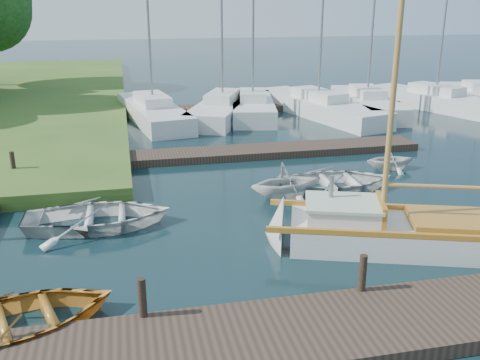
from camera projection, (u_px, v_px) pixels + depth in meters
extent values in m
plane|color=black|center=(240.00, 219.00, 15.59)|extent=(160.00, 160.00, 0.00)
cube|color=#2F231A|center=(309.00, 333.00, 9.99)|extent=(18.00, 2.20, 0.30)
cube|color=#2F231A|center=(254.00, 152.00, 21.97)|extent=(14.00, 1.60, 0.30)
cube|color=#2F231A|center=(344.00, 103.00, 32.40)|extent=(30.00, 1.60, 0.30)
cylinder|color=black|center=(142.00, 297.00, 10.13)|extent=(0.16, 0.16, 0.80)
cylinder|color=black|center=(363.00, 273.00, 11.05)|extent=(0.16, 0.16, 0.80)
cylinder|color=black|center=(13.00, 163.00, 18.58)|extent=(0.16, 0.16, 0.80)
cube|color=silver|center=(388.00, 238.00, 13.79)|extent=(5.38, 3.50, 0.90)
cone|color=silver|center=(274.00, 233.00, 14.10)|extent=(1.58, 2.18, 1.96)
cube|color=#8E5B1D|center=(384.00, 206.00, 14.52)|extent=(5.91, 2.11, 0.14)
cube|color=#8E5B1D|center=(396.00, 235.00, 12.74)|extent=(5.91, 2.11, 0.14)
cube|color=silver|center=(343.00, 212.00, 13.70)|extent=(2.15, 1.90, 0.44)
cube|color=#ADC2A7|center=(343.00, 203.00, 13.63)|extent=(2.28, 2.03, 0.08)
cube|color=#8E5B1D|center=(381.00, 211.00, 13.58)|extent=(0.56, 1.36, 0.60)
cylinder|color=slate|center=(331.00, 186.00, 13.83)|extent=(0.12, 0.12, 0.60)
cube|color=#8E5B1D|center=(455.00, 221.00, 13.45)|extent=(2.57, 2.13, 0.20)
cylinder|color=olive|center=(397.00, 54.00, 12.33)|extent=(0.14, 0.14, 8.40)
cylinder|color=olive|center=(451.00, 187.00, 13.18)|extent=(3.06, 1.12, 0.10)
imported|color=#8E5B1D|center=(15.00, 316.00, 10.10)|extent=(4.44, 3.75, 0.78)
imported|color=silver|center=(98.00, 213.00, 14.92)|extent=(4.06, 2.93, 0.83)
imported|color=silver|center=(287.00, 179.00, 17.07)|extent=(2.70, 2.42, 1.28)
imported|color=silver|center=(336.00, 179.00, 17.84)|extent=(4.03, 2.96, 0.81)
imported|color=silver|center=(391.00, 157.00, 20.04)|extent=(1.89, 1.64, 0.99)
cube|color=silver|center=(153.00, 112.00, 28.25)|extent=(3.62, 8.97, 0.90)
cube|color=silver|center=(152.00, 99.00, 28.03)|extent=(1.89, 3.24, 0.50)
cube|color=silver|center=(223.00, 109.00, 29.06)|extent=(5.34, 8.42, 0.90)
cube|color=silver|center=(222.00, 97.00, 28.84)|extent=(2.44, 3.20, 0.50)
cylinder|color=slate|center=(222.00, 4.00, 27.32)|extent=(0.12, 0.12, 10.05)
cube|color=silver|center=(253.00, 108.00, 29.42)|extent=(3.55, 7.28, 0.90)
cube|color=silver|center=(253.00, 95.00, 29.20)|extent=(1.86, 2.67, 0.50)
cube|color=silver|center=(318.00, 107.00, 29.63)|extent=(4.76, 10.25, 0.90)
cube|color=silver|center=(319.00, 95.00, 29.41)|extent=(2.27, 3.75, 0.50)
cube|color=silver|center=(367.00, 104.00, 30.61)|extent=(3.37, 8.68, 0.90)
cube|color=silver|center=(368.00, 92.00, 30.39)|extent=(1.80, 3.13, 0.50)
cylinder|color=slate|center=(373.00, 15.00, 29.07)|extent=(0.12, 0.12, 8.83)
cube|color=silver|center=(435.00, 101.00, 31.50)|extent=(5.15, 9.00, 0.90)
cube|color=silver|center=(436.00, 89.00, 31.28)|extent=(2.39, 3.37, 0.50)
cylinder|color=slate|center=(445.00, 13.00, 29.92)|extent=(0.12, 0.12, 9.06)
cube|color=silver|center=(480.00, 99.00, 32.28)|extent=(3.85, 8.28, 0.90)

